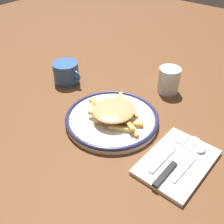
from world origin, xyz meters
TOP-DOWN VIEW (x-y plane):
  - ground_plane at (0.00, 0.00)m, footprint 2.60×2.60m
  - plate at (0.00, 0.00)m, footprint 0.28×0.28m
  - fries_heap at (0.01, 0.01)m, footprint 0.22×0.17m
  - napkin at (0.23, -0.03)m, footprint 0.15×0.21m
  - fork at (0.20, -0.01)m, footprint 0.02×0.18m
  - knife at (0.23, -0.05)m, footprint 0.02×0.21m
  - spoon at (0.26, 0.01)m, footprint 0.02×0.15m
  - water_glass at (0.04, 0.25)m, footprint 0.07×0.07m
  - coffee_mug at (-0.27, 0.08)m, footprint 0.12×0.09m

SIDE VIEW (x-z plane):
  - ground_plane at x=0.00m, z-range 0.00..0.00m
  - napkin at x=0.23m, z-range 0.00..0.01m
  - plate at x=0.00m, z-range 0.00..0.02m
  - fork at x=0.20m, z-range 0.01..0.02m
  - knife at x=0.23m, z-range 0.01..0.02m
  - spoon at x=0.26m, z-range 0.01..0.02m
  - coffee_mug at x=-0.27m, z-range 0.00..0.07m
  - fries_heap at x=0.01m, z-range 0.02..0.06m
  - water_glass at x=0.04m, z-range 0.00..0.09m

